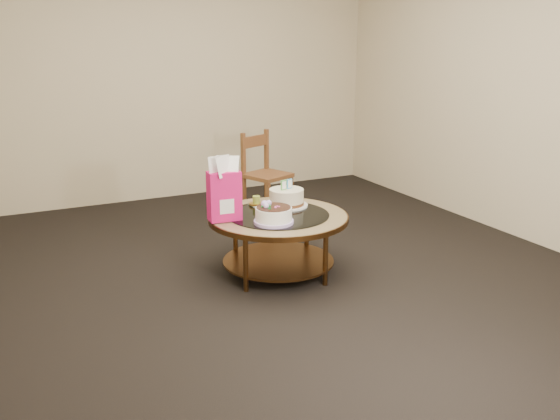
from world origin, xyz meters
name	(u,v)px	position (x,y,z in m)	size (l,w,h in m)	color
ground	(278,273)	(0.00, 0.00, 0.00)	(5.00, 5.00, 0.00)	black
room_walls	(278,61)	(0.00, 0.00, 1.54)	(4.52, 5.02, 2.61)	#BBAC8D
coffee_table	(278,225)	(0.00, 0.00, 0.38)	(1.02, 1.02, 0.46)	#513117
decorated_cake	(273,216)	(-0.12, -0.18, 0.51)	(0.28, 0.28, 0.16)	#BC9EDF
cream_cake	(286,198)	(0.15, 0.17, 0.52)	(0.32, 0.32, 0.21)	white
gift_bag	(224,189)	(-0.40, 0.04, 0.68)	(0.23, 0.18, 0.45)	#E31577
pillar_candle	(256,202)	(-0.05, 0.28, 0.48)	(0.11, 0.11, 0.08)	#C7B652
dining_chair	(265,174)	(0.54, 1.42, 0.41)	(0.48, 0.48, 0.81)	brown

